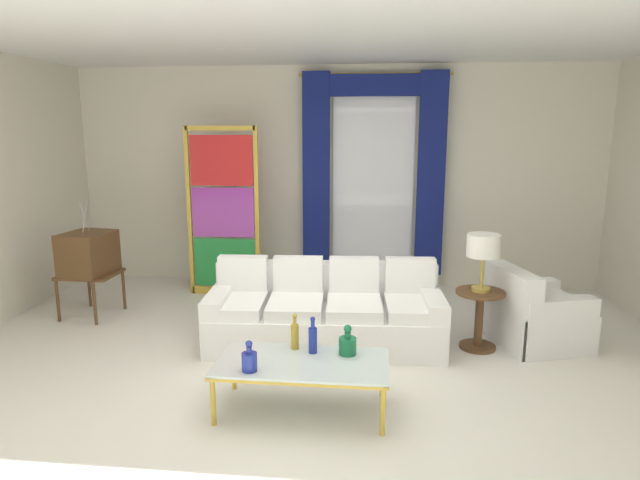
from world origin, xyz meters
TOP-DOWN VIEW (x-y plane):
  - ground_plane at (0.00, 0.00)m, footprint 16.00×16.00m
  - wall_rear at (0.00, 3.06)m, footprint 8.00×0.12m
  - ceiling_slab at (0.00, 0.80)m, footprint 8.00×7.60m
  - curtained_window at (0.53, 2.89)m, footprint 2.00×0.17m
  - couch_white_long at (0.10, 0.78)m, footprint 2.39×1.06m
  - coffee_table at (0.06, -0.62)m, footprint 1.33×0.66m
  - bottle_blue_decanter at (0.40, -0.45)m, footprint 0.14×0.14m
  - bottle_crystal_tall at (-0.03, -0.39)m, footprint 0.07×0.07m
  - bottle_amber_squat at (0.12, -0.45)m, footprint 0.07×0.07m
  - bottle_ruby_flask at (-0.30, -0.83)m, footprint 0.12×0.12m
  - vintage_tv at (-2.71, 1.30)m, footprint 0.62×0.65m
  - armchair_white at (2.20, 0.96)m, footprint 1.01×1.00m
  - stained_glass_divider at (-1.38, 2.28)m, footprint 0.95×0.05m
  - peacock_figurine at (-0.90, 1.86)m, footprint 0.44×0.60m
  - round_side_table at (1.64, 0.79)m, footprint 0.48×0.48m
  - table_lamp_brass at (1.64, 0.79)m, footprint 0.32×0.32m

SIDE VIEW (x-z plane):
  - ground_plane at x=0.00m, z-range 0.00..0.00m
  - peacock_figurine at x=-0.90m, z-range -0.03..0.47m
  - armchair_white at x=2.20m, z-range -0.11..0.69m
  - couch_white_long at x=0.10m, z-range -0.12..0.74m
  - round_side_table at x=1.64m, z-range 0.06..0.65m
  - coffee_table at x=0.06m, z-range 0.17..0.58m
  - bottle_ruby_flask at x=-0.30m, z-range 0.37..0.61m
  - bottle_blue_decanter at x=0.40m, z-range 0.37..0.62m
  - bottle_crystal_tall at x=-0.03m, z-range 0.38..0.68m
  - bottle_amber_squat at x=0.12m, z-range 0.38..0.68m
  - vintage_tv at x=-2.71m, z-range 0.06..1.40m
  - table_lamp_brass at x=1.64m, z-range 0.74..1.31m
  - stained_glass_divider at x=-1.38m, z-range -0.04..2.16m
  - wall_rear at x=0.00m, z-range 0.00..3.00m
  - curtained_window at x=0.53m, z-range 0.39..3.09m
  - ceiling_slab at x=0.00m, z-range 3.00..3.04m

